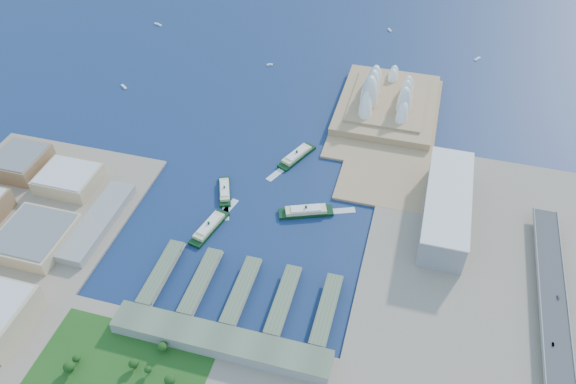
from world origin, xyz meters
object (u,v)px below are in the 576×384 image
(car_b, at_px, (553,344))
(car_c, at_px, (558,297))
(ferry_c, at_px, (209,226))
(ferry_d, at_px, (306,210))
(ferry_a, at_px, (224,189))
(toaster_building, at_px, (446,207))
(opera_house, at_px, (389,89))
(ferry_b, at_px, (297,154))

(car_b, height_order, car_c, car_c)
(ferry_c, height_order, ferry_d, ferry_d)
(ferry_a, xyz_separation_m, ferry_d, (99.30, -8.72, 1.02))
(toaster_building, bearing_deg, ferry_d, -168.50)
(car_c, bearing_deg, opera_house, -55.59)
(opera_house, xyz_separation_m, ferry_b, (-93.13, -137.47, -26.41))
(ferry_a, relative_size, car_c, 9.96)
(ferry_b, xyz_separation_m, ferry_c, (-60.03, -144.27, -0.10))
(ferry_d, height_order, car_c, car_c)
(opera_house, xyz_separation_m, toaster_building, (90.00, -200.00, -11.50))
(car_b, bearing_deg, ferry_a, -19.48)
(opera_house, bearing_deg, car_c, -55.59)
(toaster_building, xyz_separation_m, ferry_d, (-148.25, -30.16, -14.78))
(car_b, bearing_deg, opera_house, -61.01)
(ferry_a, bearing_deg, ferry_c, -107.64)
(ferry_c, relative_size, car_c, 11.64)
(toaster_building, distance_m, car_c, 141.80)
(toaster_building, bearing_deg, ferry_a, -175.05)
(opera_house, xyz_separation_m, ferry_d, (-58.25, -230.16, -26.28))
(ferry_a, distance_m, ferry_d, 99.69)
(opera_house, xyz_separation_m, car_b, (191.00, -344.73, -16.47))
(ferry_c, bearing_deg, ferry_d, -138.34)
(toaster_building, height_order, ferry_b, toaster_building)
(opera_house, distance_m, car_b, 394.45)
(ferry_c, xyz_separation_m, ferry_d, (94.92, 51.58, 0.23))
(opera_house, relative_size, ferry_c, 3.10)
(ferry_b, xyz_separation_m, ferry_d, (34.88, -92.69, 0.13))
(car_b, bearing_deg, ferry_b, -36.11)
(toaster_building, distance_m, ferry_a, 248.98)
(opera_house, distance_m, ferry_d, 238.87)
(ferry_a, bearing_deg, ferry_d, -26.82)
(ferry_b, relative_size, car_c, 11.84)
(ferry_c, height_order, car_c, car_c)
(toaster_building, xyz_separation_m, ferry_a, (-247.55, -21.44, -15.80))
(opera_house, relative_size, car_b, 43.76)
(toaster_building, height_order, car_c, toaster_building)
(opera_house, bearing_deg, toaster_building, -65.77)
(toaster_building, relative_size, ferry_a, 3.12)
(ferry_d, bearing_deg, toaster_building, -100.14)
(ferry_b, relative_size, ferry_d, 0.98)
(opera_house, relative_size, car_c, 36.05)
(toaster_building, xyz_separation_m, car_c, (109.00, -90.57, -4.93))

